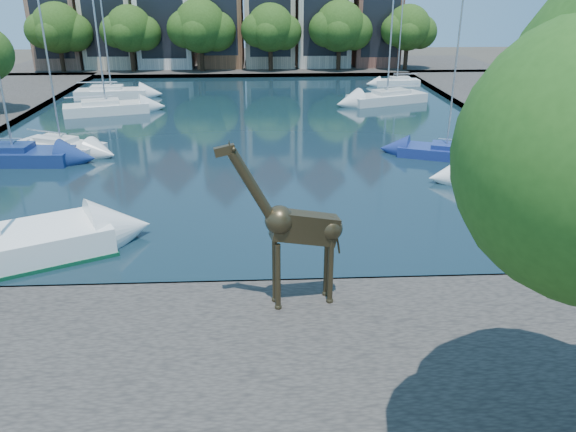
% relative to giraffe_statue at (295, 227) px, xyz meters
% --- Properties ---
extents(ground, '(160.00, 160.00, 0.00)m').
position_rel_giraffe_statue_xyz_m(ground, '(-1.63, 1.55, -3.14)').
color(ground, '#38332B').
rests_on(ground, ground).
extents(water_basin, '(38.00, 50.00, 0.08)m').
position_rel_giraffe_statue_xyz_m(water_basin, '(-1.63, 25.55, -3.10)').
color(water_basin, black).
rests_on(water_basin, ground).
extents(far_quay, '(60.00, 16.00, 0.50)m').
position_rel_giraffe_statue_xyz_m(far_quay, '(-1.63, 57.55, -2.89)').
color(far_quay, '#45413C').
rests_on(far_quay, ground).
extents(townhouse_west_end, '(5.44, 9.18, 14.93)m').
position_rel_giraffe_statue_xyz_m(townhouse_west_end, '(-24.63, 57.54, 4.22)').
color(townhouse_west_end, '#8D614C').
rests_on(townhouse_west_end, far_quay).
extents(townhouse_west_inner, '(6.43, 9.18, 15.15)m').
position_rel_giraffe_statue_xyz_m(townhouse_west_inner, '(-12.13, 57.54, 4.21)').
color(townhouse_west_inner, silver).
rests_on(townhouse_west_inner, far_quay).
extents(townhouse_east_inner, '(5.94, 9.18, 15.79)m').
position_rel_giraffe_statue_xyz_m(townhouse_east_inner, '(0.37, 57.54, 4.59)').
color(townhouse_east_inner, tan).
rests_on(townhouse_east_inner, far_quay).
extents(townhouse_east_mid, '(6.43, 9.18, 16.65)m').
position_rel_giraffe_statue_xyz_m(townhouse_east_mid, '(6.87, 57.54, 4.96)').
color(townhouse_east_mid, beige).
rests_on(townhouse_east_mid, far_quay).
extents(townhouse_east_end, '(5.44, 9.18, 14.43)m').
position_rel_giraffe_statue_xyz_m(townhouse_east_end, '(13.37, 57.54, 3.97)').
color(townhouse_east_end, brown).
rests_on(townhouse_east_end, far_quay).
extents(far_tree_far_west, '(7.28, 5.60, 7.68)m').
position_rel_giraffe_statue_xyz_m(far_tree_far_west, '(-23.53, 52.05, 2.04)').
color(far_tree_far_west, '#332114').
rests_on(far_tree_far_west, far_quay).
extents(far_tree_west, '(6.76, 5.20, 7.36)m').
position_rel_giraffe_statue_xyz_m(far_tree_west, '(-15.53, 52.05, 1.93)').
color(far_tree_west, '#332114').
rests_on(far_tree_west, far_quay).
extents(far_tree_mid_west, '(7.80, 6.00, 8.00)m').
position_rel_giraffe_statue_xyz_m(far_tree_mid_west, '(-7.52, 52.05, 2.15)').
color(far_tree_mid_west, '#332114').
rests_on(far_tree_mid_west, far_quay).
extents(far_tree_mid_east, '(7.02, 5.40, 7.52)m').
position_rel_giraffe_statue_xyz_m(far_tree_mid_east, '(0.47, 52.05, 1.99)').
color(far_tree_mid_east, '#332114').
rests_on(far_tree_mid_east, far_quay).
extents(far_tree_east, '(7.54, 5.80, 7.84)m').
position_rel_giraffe_statue_xyz_m(far_tree_east, '(8.48, 52.05, 2.10)').
color(far_tree_east, '#332114').
rests_on(far_tree_east, far_quay).
extents(far_tree_far_east, '(6.76, 5.20, 7.36)m').
position_rel_giraffe_statue_xyz_m(far_tree_far_east, '(16.47, 52.05, 1.93)').
color(far_tree_far_east, '#332114').
rests_on(far_tree_far_east, far_quay).
extents(giraffe_statue, '(3.76, 1.04, 5.37)m').
position_rel_giraffe_statue_xyz_m(giraffe_statue, '(0.00, 0.00, 0.00)').
color(giraffe_statue, '#382F1C').
rests_on(giraffe_statue, near_quay).
extents(sailboat_left_b, '(6.80, 2.66, 10.59)m').
position_rel_giraffe_statue_xyz_m(sailboat_left_b, '(-15.69, 17.35, -2.45)').
color(sailboat_left_b, navy).
rests_on(sailboat_left_b, water_basin).
extents(sailboat_left_c, '(5.96, 4.16, 9.15)m').
position_rel_giraffe_statue_xyz_m(sailboat_left_c, '(-13.63, 19.56, -2.54)').
color(sailboat_left_c, silver).
rests_on(sailboat_left_c, water_basin).
extents(sailboat_left_d, '(7.06, 4.15, 11.17)m').
position_rel_giraffe_statue_xyz_m(sailboat_left_d, '(-13.63, 31.04, -2.44)').
color(sailboat_left_d, silver).
rests_on(sailboat_left_d, water_basin).
extents(sailboat_left_e, '(6.61, 2.73, 10.94)m').
position_rel_giraffe_statue_xyz_m(sailboat_left_e, '(-14.82, 37.96, -2.45)').
color(sailboat_left_e, white).
rests_on(sailboat_left_e, water_basin).
extents(sailboat_right_a, '(7.69, 3.11, 10.86)m').
position_rel_giraffe_statue_xyz_m(sailboat_right_a, '(13.37, 12.80, -2.46)').
color(sailboat_right_a, white).
rests_on(sailboat_right_a, water_basin).
extents(sailboat_right_b, '(6.02, 3.98, 9.26)m').
position_rel_giraffe_statue_xyz_m(sailboat_right_b, '(10.37, 17.15, -2.58)').
color(sailboat_right_b, navy).
rests_on(sailboat_right_b, water_basin).
extents(sailboat_right_c, '(7.53, 4.94, 11.00)m').
position_rel_giraffe_statue_xyz_m(sailboat_right_c, '(10.37, 34.24, -2.46)').
color(sailboat_right_c, silver).
rests_on(sailboat_right_c, water_basin).
extents(sailboat_right_d, '(4.61, 1.77, 8.74)m').
position_rel_giraffe_statue_xyz_m(sailboat_right_d, '(13.37, 43.19, -2.54)').
color(sailboat_right_d, silver).
rests_on(sailboat_right_d, water_basin).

